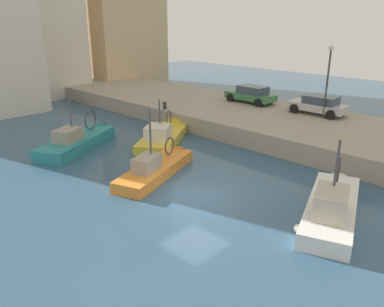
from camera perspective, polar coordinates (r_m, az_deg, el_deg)
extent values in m
plane|color=#335675|center=(17.51, 0.47, -6.45)|extent=(80.00, 80.00, 0.00)
cube|color=#9E9384|center=(26.33, 17.88, 3.11)|extent=(9.00, 56.00, 1.20)
cube|color=orange|center=(19.86, -5.44, -3.24)|extent=(5.87, 3.38, 1.14)
cone|color=orange|center=(22.47, -1.46, -0.35)|extent=(1.33, 1.66, 1.45)
cube|color=#9E7A51|center=(19.66, -5.49, -1.87)|extent=(5.61, 3.19, 0.08)
cube|color=gray|center=(18.85, -6.77, -1.52)|extent=(1.71, 1.35, 0.77)
cylinder|color=#4C4C51|center=(18.84, -6.21, 2.09)|extent=(0.10, 0.10, 3.07)
torus|color=#3F3833|center=(20.75, -3.39, 1.15)|extent=(0.96, 0.40, 0.98)
sphere|color=white|center=(18.92, -10.33, -4.13)|extent=(0.32, 0.32, 0.32)
cube|color=gold|center=(24.96, -4.35, 1.69)|extent=(5.89, 4.75, 1.14)
cone|color=gold|center=(27.89, -2.58, 3.69)|extent=(1.75, 2.06, 1.86)
cube|color=#896B4C|center=(24.81, -4.38, 2.82)|extent=(5.61, 4.49, 0.08)
cube|color=beige|center=(23.70, -5.10, 3.16)|extent=(2.06, 2.01, 0.86)
cylinder|color=#4C4C51|center=(23.93, -4.84, 5.19)|extent=(0.10, 0.10, 2.43)
torus|color=#3F3833|center=(26.09, -3.47, 5.24)|extent=(1.00, 0.67, 1.13)
sphere|color=white|center=(23.71, -8.11, 0.99)|extent=(0.32, 0.32, 0.32)
cube|color=white|center=(16.86, 19.94, -8.85)|extent=(6.38, 3.73, 1.35)
cone|color=white|center=(19.94, 20.90, -4.43)|extent=(1.39, 1.85, 1.64)
cube|color=#896B4C|center=(16.59, 20.18, -7.00)|extent=(6.10, 3.51, 0.08)
cube|color=#B7AD99|center=(15.29, 20.01, -7.00)|extent=(2.03, 1.66, 1.03)
cylinder|color=#4C4C51|center=(15.41, 20.59, -3.19)|extent=(0.10, 0.10, 2.90)
torus|color=#3F3833|center=(17.86, 20.99, -2.49)|extent=(1.26, 0.50, 1.30)
sphere|color=white|center=(15.22, 15.53, -10.71)|extent=(0.32, 0.32, 0.32)
cube|color=teal|center=(24.75, -16.69, 0.72)|extent=(6.21, 4.31, 1.47)
cone|color=teal|center=(27.39, -12.80, 2.90)|extent=(1.57, 1.98, 1.76)
cube|color=#B2A893|center=(24.55, -16.84, 2.18)|extent=(5.93, 4.07, 0.08)
cube|color=gray|center=(23.80, -18.03, 2.60)|extent=(1.91, 1.72, 0.79)
cylinder|color=#4C4C51|center=(23.90, -17.65, 5.33)|extent=(0.10, 0.10, 2.97)
torus|color=#3F3833|center=(25.67, -14.92, 4.87)|extent=(1.19, 0.62, 1.28)
sphere|color=white|center=(23.98, -21.24, 0.14)|extent=(0.32, 0.32, 0.32)
cube|color=#387547|center=(31.19, 8.68, 8.47)|extent=(1.74, 4.13, 0.50)
cube|color=#384756|center=(30.97, 9.03, 9.39)|extent=(1.49, 2.33, 0.57)
cylinder|color=black|center=(31.45, 5.73, 8.32)|extent=(0.24, 0.65, 0.64)
cylinder|color=black|center=(32.68, 7.57, 8.68)|extent=(0.24, 0.65, 0.64)
cylinder|color=black|center=(29.79, 9.85, 7.48)|extent=(0.24, 0.65, 0.64)
cylinder|color=black|center=(31.08, 11.61, 7.88)|extent=(0.24, 0.65, 0.64)
cube|color=#B7B7BC|center=(28.51, 18.19, 6.64)|extent=(1.67, 3.98, 0.50)
cube|color=#384756|center=(28.32, 18.67, 7.60)|extent=(1.45, 2.23, 0.54)
cylinder|color=black|center=(28.41, 15.00, 6.50)|extent=(0.23, 0.64, 0.64)
cylinder|color=black|center=(29.82, 16.49, 6.97)|extent=(0.23, 0.64, 0.64)
cylinder|color=black|center=(27.31, 19.96, 5.45)|extent=(0.23, 0.64, 0.64)
cylinder|color=black|center=(28.77, 21.26, 5.98)|extent=(0.23, 0.64, 0.64)
cylinder|color=#2D2D33|center=(28.68, -4.09, 7.15)|extent=(0.28, 0.28, 0.55)
cylinder|color=#38383D|center=(27.16, 19.47, 9.62)|extent=(0.12, 0.12, 4.50)
sphere|color=#F2EACC|center=(26.88, 20.07, 14.64)|extent=(0.36, 0.36, 0.36)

